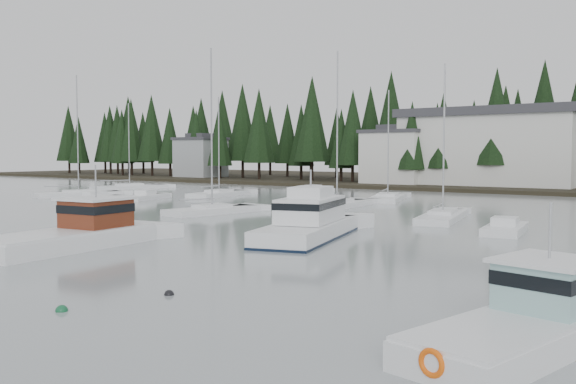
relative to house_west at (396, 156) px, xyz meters
The scene contains 21 objects.
far_shore_land 25.88m from the house_west, 45.00° to the left, with size 240.00×54.00×1.00m, color black.
conifer_treeline 19.87m from the house_west, 21.25° to the left, with size 200.00×22.00×20.00m, color black, non-canonical shape.
house_west is the anchor object (origin of this frame).
house_far_west 42.05m from the house_west, behind, with size 8.48×7.42×8.25m.
harbor_inn 15.45m from the house_west, 12.52° to the left, with size 29.50×11.50×10.90m.
lobster_boat_brown 68.21m from the house_west, 78.28° to the right, with size 5.92×10.44×5.00m.
cabin_cruiser_center 60.51m from the house_west, 68.68° to the right, with size 6.28×11.46×4.70m.
lobster_boat_teal 80.56m from the house_west, 61.45° to the right, with size 4.21×8.03×4.25m.
sailboat_2 48.68m from the house_west, 82.07° to the right, with size 3.86×8.76×14.22m.
sailboat_3 39.32m from the house_west, 71.76° to the right, with size 3.84×10.81×14.86m.
sailboat_4 39.30m from the house_west, 134.88° to the right, with size 5.32×10.93×12.49m.
sailboat_5 28.92m from the house_west, 65.58° to the right, with size 5.90×10.21×12.22m.
sailboat_8 46.35m from the house_west, 115.88° to the right, with size 5.35×10.10×14.55m.
sailboat_10 48.58m from the house_west, 59.71° to the right, with size 4.50×9.91×12.23m.
sailboat_11 32.65m from the house_west, 103.08° to the right, with size 4.33×9.87×12.09m.
runabout_0 47.00m from the house_west, 105.56° to the right, with size 2.22×6.47×1.42m.
runabout_1 56.39m from the house_west, 56.95° to the right, with size 2.99×5.62×1.42m.
runabout_3 20.88m from the house_west, 94.24° to the right, with size 2.29×5.75×1.42m.
runabout_4 41.70m from the house_west, 104.29° to the right, with size 4.01×6.90×1.42m.
mooring_buoy_green 79.69m from the house_west, 71.44° to the right, with size 0.40×0.40×0.40m, color #145933.
mooring_buoy_dark 76.60m from the house_west, 69.82° to the right, with size 0.36×0.36×0.36m, color black.
Camera 1 is at (24.97, -8.57, 5.04)m, focal length 40.00 mm.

